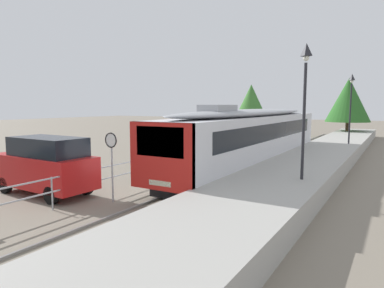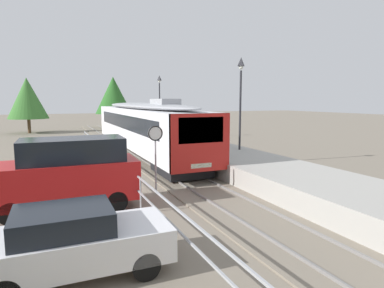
% 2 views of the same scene
% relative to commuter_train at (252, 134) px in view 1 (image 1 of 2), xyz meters
% --- Properties ---
extents(ground_plane, '(160.00, 160.00, 0.00)m').
position_rel_commuter_train_xyz_m(ground_plane, '(-3.00, -1.61, -2.14)').
color(ground_plane, slate).
extents(track_rails, '(3.20, 60.00, 0.14)m').
position_rel_commuter_train_xyz_m(track_rails, '(0.00, -1.61, -2.11)').
color(track_rails, slate).
rests_on(track_rails, ground).
extents(commuter_train, '(2.82, 19.06, 3.74)m').
position_rel_commuter_train_xyz_m(commuter_train, '(0.00, 0.00, 0.00)').
color(commuter_train, silver).
rests_on(commuter_train, track_rails).
extents(station_platform, '(3.90, 60.00, 0.90)m').
position_rel_commuter_train_xyz_m(station_platform, '(3.25, -1.61, -1.69)').
color(station_platform, '#A8A59E').
rests_on(station_platform, ground).
extents(platform_lamp_mid_platform, '(0.34, 0.34, 5.35)m').
position_rel_commuter_train_xyz_m(platform_lamp_mid_platform, '(4.29, -5.66, 2.48)').
color(platform_lamp_mid_platform, '#232328').
rests_on(platform_lamp_mid_platform, station_platform).
extents(platform_lamp_far_end, '(0.34, 0.34, 5.35)m').
position_rel_commuter_train_xyz_m(platform_lamp_far_end, '(4.29, 9.42, 2.48)').
color(platform_lamp_far_end, '#232328').
rests_on(platform_lamp_far_end, station_platform).
extents(speed_limit_sign, '(0.61, 0.10, 2.81)m').
position_rel_commuter_train_xyz_m(speed_limit_sign, '(-2.15, -9.69, -0.02)').
color(speed_limit_sign, '#9EA0A5').
rests_on(speed_limit_sign, ground).
extents(carpark_fence, '(0.06, 36.06, 1.25)m').
position_rel_commuter_train_xyz_m(carpark_fence, '(-3.30, -11.61, -1.24)').
color(carpark_fence, '#9EA0A5').
rests_on(carpark_fence, ground).
extents(parked_van_red, '(4.95, 2.07, 2.51)m').
position_rel_commuter_train_xyz_m(parked_van_red, '(-5.52, -10.23, -0.85)').
color(parked_van_red, red).
rests_on(parked_van_red, ground).
extents(tree_behind_carpark, '(4.97, 4.97, 7.02)m').
position_rel_commuter_train_xyz_m(tree_behind_carpark, '(2.41, 24.05, 2.34)').
color(tree_behind_carpark, brown).
rests_on(tree_behind_carpark, ground).
extents(tree_behind_station_far, '(4.47, 4.47, 6.40)m').
position_rel_commuter_train_xyz_m(tree_behind_station_far, '(-8.08, 20.49, 1.89)').
color(tree_behind_station_far, brown).
rests_on(tree_behind_station_far, ground).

